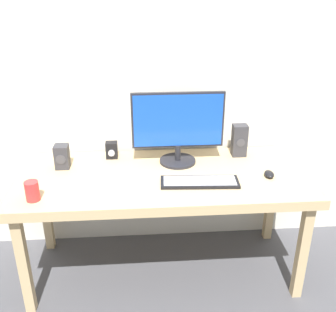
% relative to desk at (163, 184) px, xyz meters
% --- Properties ---
extents(ground_plane, '(6.00, 6.00, 0.00)m').
position_rel_desk_xyz_m(ground_plane, '(0.00, 0.00, -0.64)').
color(ground_plane, '#4C4C51').
extents(wall_back, '(3.06, 0.04, 3.00)m').
position_rel_desk_xyz_m(wall_back, '(0.00, 0.40, 0.86)').
color(wall_back, silver).
rests_on(wall_back, ground_plane).
extents(desk, '(1.72, 0.73, 0.71)m').
position_rel_desk_xyz_m(desk, '(0.00, 0.00, 0.00)').
color(desk, tan).
rests_on(desk, ground_plane).
extents(monitor, '(0.56, 0.23, 0.45)m').
position_rel_desk_xyz_m(monitor, '(0.10, 0.17, 0.30)').
color(monitor, '#232328').
rests_on(monitor, desk).
extents(keyboard_primary, '(0.45, 0.16, 0.02)m').
position_rel_desk_xyz_m(keyboard_primary, '(0.20, -0.13, 0.07)').
color(keyboard_primary, black).
rests_on(keyboard_primary, desk).
extents(mouse, '(0.06, 0.09, 0.03)m').
position_rel_desk_xyz_m(mouse, '(0.62, -0.07, 0.08)').
color(mouse, black).
rests_on(mouse, desk).
extents(speaker_right, '(0.09, 0.08, 0.21)m').
position_rel_desk_xyz_m(speaker_right, '(0.51, 0.24, 0.17)').
color(speaker_right, '#333338').
rests_on(speaker_right, desk).
extents(speaker_left, '(0.08, 0.09, 0.15)m').
position_rel_desk_xyz_m(speaker_left, '(-0.60, 0.14, 0.14)').
color(speaker_left, '#333338').
rests_on(speaker_left, desk).
extents(audio_controller, '(0.07, 0.07, 0.11)m').
position_rel_desk_xyz_m(audio_controller, '(-0.31, 0.26, 0.12)').
color(audio_controller, black).
rests_on(audio_controller, desk).
extents(coffee_mug, '(0.07, 0.07, 0.11)m').
position_rel_desk_xyz_m(coffee_mug, '(-0.70, -0.24, 0.12)').
color(coffee_mug, red).
rests_on(coffee_mug, desk).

